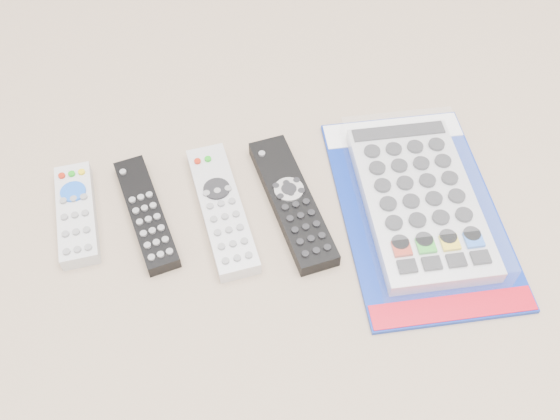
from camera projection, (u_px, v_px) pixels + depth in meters
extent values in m
plane|color=tan|center=(271.00, 215.00, 0.80)|extent=(5.00, 5.00, 0.00)
cube|color=#B9B9BB|center=(77.00, 214.00, 0.79)|extent=(0.06, 0.15, 0.02)
cylinder|color=blue|center=(73.00, 192.00, 0.79)|extent=(0.03, 0.03, 0.00)
cube|color=black|center=(146.00, 213.00, 0.79)|extent=(0.08, 0.18, 0.02)
cube|color=silver|center=(222.00, 209.00, 0.79)|extent=(0.07, 0.21, 0.02)
cylinder|color=black|center=(217.00, 189.00, 0.80)|extent=(0.04, 0.04, 0.00)
cube|color=black|center=(291.00, 201.00, 0.80)|extent=(0.08, 0.21, 0.02)
cylinder|color=silver|center=(289.00, 189.00, 0.80)|extent=(0.04, 0.04, 0.00)
cube|color=navy|center=(418.00, 209.00, 0.80)|extent=(0.21, 0.33, 0.01)
cube|color=white|center=(393.00, 131.00, 0.88)|extent=(0.19, 0.05, 0.00)
cube|color=red|center=(453.00, 308.00, 0.71)|extent=(0.19, 0.04, 0.00)
cube|color=silver|center=(419.00, 200.00, 0.79)|extent=(0.15, 0.26, 0.02)
cube|color=white|center=(420.00, 196.00, 0.79)|extent=(0.16, 0.27, 0.04)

